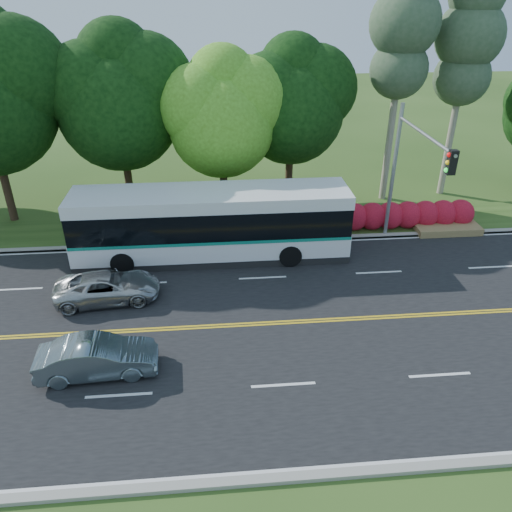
{
  "coord_description": "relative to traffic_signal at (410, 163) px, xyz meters",
  "views": [
    {
      "loc": [
        -2.55,
        -16.06,
        12.06
      ],
      "look_at": [
        -0.94,
        2.0,
        2.02
      ],
      "focal_mm": 35.0,
      "sensor_mm": 36.0,
      "label": 1
    }
  ],
  "objects": [
    {
      "name": "ground",
      "position": [
        -6.49,
        -5.4,
        -4.67
      ],
      "size": [
        120.0,
        120.0,
        0.0
      ],
      "primitive_type": "plane",
      "color": "#2E4C19",
      "rests_on": "ground"
    },
    {
      "name": "road",
      "position": [
        -6.49,
        -5.4,
        -4.66
      ],
      "size": [
        60.0,
        14.0,
        0.02
      ],
      "primitive_type": "cube",
      "color": "black",
      "rests_on": "ground"
    },
    {
      "name": "curb_north",
      "position": [
        -6.49,
        1.75,
        -4.6
      ],
      "size": [
        60.0,
        0.3,
        0.15
      ],
      "primitive_type": "cube",
      "color": "gray",
      "rests_on": "ground"
    },
    {
      "name": "curb_south",
      "position": [
        -6.49,
        -12.55,
        -4.6
      ],
      "size": [
        60.0,
        0.3,
        0.15
      ],
      "primitive_type": "cube",
      "color": "gray",
      "rests_on": "ground"
    },
    {
      "name": "grass_verge",
      "position": [
        -6.49,
        3.6,
        -4.62
      ],
      "size": [
        60.0,
        4.0,
        0.1
      ],
      "primitive_type": "cube",
      "color": "#2E4C19",
      "rests_on": "ground"
    },
    {
      "name": "lane_markings",
      "position": [
        -6.59,
        -5.4,
        -4.65
      ],
      "size": [
        57.6,
        13.82,
        0.0
      ],
      "color": "gold",
      "rests_on": "road"
    },
    {
      "name": "tree_row",
      "position": [
        -11.65,
        6.73,
        2.06
      ],
      "size": [
        44.7,
        9.1,
        13.84
      ],
      "color": "#2F1E15",
      "rests_on": "ground"
    },
    {
      "name": "bougainvillea_hedge",
      "position": [
        0.69,
        2.75,
        -3.95
      ],
      "size": [
        9.5,
        2.25,
        1.5
      ],
      "color": "maroon",
      "rests_on": "ground"
    },
    {
      "name": "traffic_signal",
      "position": [
        0.0,
        0.0,
        0.0
      ],
      "size": [
        0.42,
        6.1,
        7.0
      ],
      "color": "#989BA1",
      "rests_on": "ground"
    },
    {
      "name": "transit_bus",
      "position": [
        -9.27,
        0.4,
        -2.95
      ],
      "size": [
        13.12,
        2.93,
        3.43
      ],
      "rotation": [
        0.0,
        0.0,
        -0.0
      ],
      "color": "white",
      "rests_on": "road"
    },
    {
      "name": "sedan",
      "position": [
        -13.31,
        -7.73,
        -3.98
      ],
      "size": [
        4.16,
        1.68,
        1.34
      ],
      "primitive_type": "imported",
      "rotation": [
        0.0,
        0.0,
        1.64
      ],
      "color": "slate",
      "rests_on": "road"
    },
    {
      "name": "suv",
      "position": [
        -13.75,
        -3.07,
        -4.04
      ],
      "size": [
        4.56,
        2.44,
        1.22
      ],
      "primitive_type": "imported",
      "rotation": [
        0.0,
        0.0,
        1.67
      ],
      "color": "#AEB2B3",
      "rests_on": "road"
    }
  ]
}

